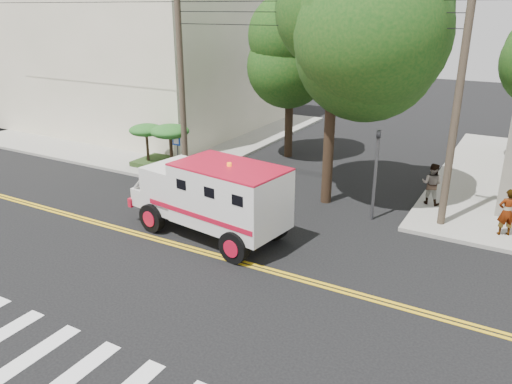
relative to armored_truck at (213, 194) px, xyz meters
The scene contains 13 objects.
ground 2.21m from the armored_truck, 58.67° to the right, with size 100.00×100.00×0.00m, color black.
sidewalk_nw 17.70m from the armored_truck, 136.16° to the left, with size 17.00×17.00×0.15m, color gray.
building_left 20.42m from the armored_truck, 137.02° to the left, with size 16.00×14.00×10.00m, color beige.
utility_pole_left 7.33m from the armored_truck, 135.63° to the left, with size 0.28×0.28×9.00m, color #382D23.
utility_pole_right 9.09m from the armored_truck, 34.72° to the left, with size 0.28×0.28×9.00m, color #382D23.
tree_main 7.93m from the armored_truck, 61.03° to the left, with size 6.08×5.70×9.85m.
tree_left 11.43m from the armored_truck, 100.23° to the left, with size 4.48×4.20×7.70m.
traffic_signal 6.32m from the armored_truck, 43.23° to the left, with size 0.15×0.18×3.60m.
accessibility_sign 7.30m from the armored_truck, 137.96° to the left, with size 0.45×0.10×2.02m.
palm_planter 8.53m from the armored_truck, 141.27° to the left, with size 3.52×2.63×2.36m.
armored_truck is the anchor object (origin of this frame).
pedestrian_a 10.51m from the armored_truck, 28.29° to the left, with size 0.64×0.42×1.74m, color gray.
pedestrian_b 9.28m from the armored_truck, 47.27° to the left, with size 0.85×0.66×1.75m, color gray.
Camera 1 is at (8.75, -12.41, 7.87)m, focal length 35.00 mm.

